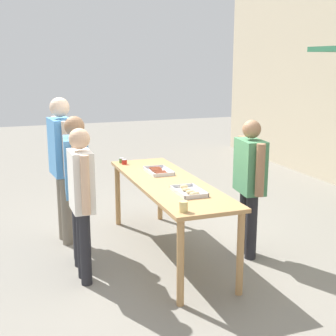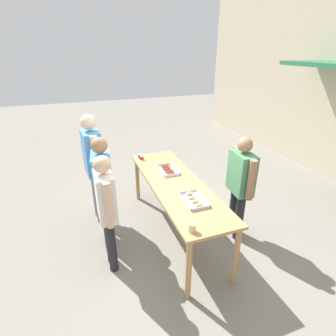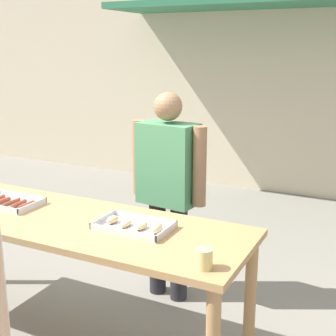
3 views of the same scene
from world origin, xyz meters
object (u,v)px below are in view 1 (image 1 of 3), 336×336
object	(u,v)px
food_tray_buns	(189,192)
beer_cup	(183,207)
person_customer_with_cup	(82,192)
person_customer_waiting_in_line	(77,178)
condiment_jar_mustard	(122,160)
condiment_jar_ketchup	(124,162)
person_server_behind_table	(250,177)
food_tray_sausages	(159,171)
person_customer_holding_hotdog	(62,158)

from	to	relation	value
food_tray_buns	beer_cup	distance (m)	0.61
beer_cup	person_customer_with_cup	bearing A→B (deg)	-132.44
food_tray_buns	person_customer_waiting_in_line	bearing A→B (deg)	-122.89
condiment_jar_mustard	condiment_jar_ketchup	distance (m)	0.10
condiment_jar_ketchup	person_server_behind_table	distance (m)	1.76
person_customer_waiting_in_line	person_customer_with_cup	bearing A→B (deg)	-177.17
beer_cup	person_customer_waiting_in_line	size ratio (longest dim) A/B	0.06
food_tray_buns	condiment_jar_ketchup	world-z (taller)	condiment_jar_ketchup
condiment_jar_mustard	person_server_behind_table	size ratio (longest dim) A/B	0.04
food_tray_sausages	condiment_jar_ketchup	size ratio (longest dim) A/B	6.45
food_tray_buns	condiment_jar_ketchup	distance (m)	1.60
condiment_jar_ketchup	person_customer_waiting_in_line	xyz separation A→B (m)	(0.90, -0.77, 0.06)
person_server_behind_table	food_tray_sausages	bearing A→B (deg)	-126.90
beer_cup	person_customer_holding_hotdog	bearing A→B (deg)	-156.41
condiment_jar_mustard	beer_cup	distance (m)	2.21
beer_cup	person_server_behind_table	distance (m)	1.33
food_tray_buns	beer_cup	world-z (taller)	beer_cup
food_tray_sausages	person_server_behind_table	xyz separation A→B (m)	(0.78, 0.82, 0.04)
food_tray_sausages	beer_cup	bearing A→B (deg)	-10.42
condiment_jar_mustard	person_server_behind_table	distance (m)	1.85
person_server_behind_table	person_customer_waiting_in_line	size ratio (longest dim) A/B	0.96
person_customer_waiting_in_line	person_server_behind_table	bearing A→B (deg)	-97.85
person_customer_holding_hotdog	person_customer_waiting_in_line	world-z (taller)	person_customer_holding_hotdog
condiment_jar_mustard	person_server_behind_table	xyz separation A→B (m)	(1.47, 1.11, 0.02)
condiment_jar_ketchup	person_customer_waiting_in_line	bearing A→B (deg)	-40.64
condiment_jar_mustard	food_tray_buns	bearing A→B (deg)	9.73
person_customer_holding_hotdog	person_customer_with_cup	world-z (taller)	person_customer_holding_hotdog
condiment_jar_ketchup	person_customer_with_cup	world-z (taller)	person_customer_with_cup
food_tray_sausages	person_server_behind_table	distance (m)	1.14
person_customer_holding_hotdog	person_customer_waiting_in_line	distance (m)	0.69
person_server_behind_table	condiment_jar_ketchup	bearing A→B (deg)	-134.85
condiment_jar_mustard	person_customer_holding_hotdog	bearing A→B (deg)	-69.06
person_customer_with_cup	food_tray_sausages	bearing A→B (deg)	-54.47
person_customer_holding_hotdog	condiment_jar_mustard	bearing A→B (deg)	-74.36
beer_cup	person_server_behind_table	size ratio (longest dim) A/B	0.06
food_tray_sausages	person_customer_with_cup	distance (m)	1.34
person_customer_holding_hotdog	person_customer_waiting_in_line	size ratio (longest dim) A/B	1.09
condiment_jar_ketchup	person_customer_holding_hotdog	xyz separation A→B (m)	(0.22, -0.83, 0.16)
person_server_behind_table	person_customer_holding_hotdog	bearing A→B (deg)	-114.39
person_server_behind_table	person_customer_with_cup	size ratio (longest dim) A/B	1.00
person_server_behind_table	condiment_jar_mustard	bearing A→B (deg)	-136.40
condiment_jar_ketchup	person_customer_holding_hotdog	bearing A→B (deg)	-75.29
food_tray_buns	beer_cup	bearing A→B (deg)	-27.41
condiment_jar_mustard	person_server_behind_table	bearing A→B (deg)	37.05
person_server_behind_table	food_tray_buns	bearing A→B (deg)	-69.85
condiment_jar_mustard	person_customer_with_cup	xyz separation A→B (m)	(1.48, -0.79, 0.04)
food_tray_sausages	beer_cup	size ratio (longest dim) A/B	4.47
person_server_behind_table	beer_cup	bearing A→B (deg)	-49.68
person_customer_holding_hotdog	person_customer_with_cup	size ratio (longest dim) A/B	1.13
condiment_jar_ketchup	person_customer_holding_hotdog	world-z (taller)	person_customer_holding_hotdog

